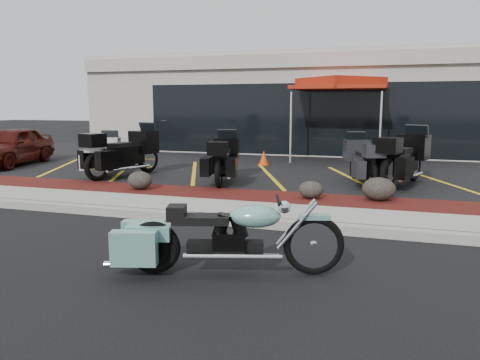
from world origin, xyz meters
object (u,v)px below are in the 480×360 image
(traffic_cone, at_px, (264,158))
(popup_canopy, at_px, (340,85))
(parked_car, at_px, (9,146))
(touring_white, at_px, (111,151))
(hero_cruiser, at_px, (314,236))

(traffic_cone, height_order, popup_canopy, popup_canopy)
(parked_car, bearing_deg, traffic_cone, 5.79)
(touring_white, xyz_separation_m, parked_car, (-3.83, 0.31, 0.02))
(popup_canopy, bearing_deg, traffic_cone, -117.44)
(hero_cruiser, height_order, popup_canopy, popup_canopy)
(traffic_cone, xyz_separation_m, popup_canopy, (2.08, 2.20, 2.30))
(hero_cruiser, height_order, touring_white, touring_white)
(touring_white, distance_m, parked_car, 3.84)
(touring_white, bearing_deg, hero_cruiser, -150.77)
(touring_white, bearing_deg, parked_car, 66.94)
(touring_white, relative_size, parked_car, 0.57)
(touring_white, distance_m, popup_canopy, 7.91)
(parked_car, xyz_separation_m, traffic_cone, (7.60, 2.42, -0.38))
(parked_car, xyz_separation_m, popup_canopy, (9.69, 4.63, 1.92))
(traffic_cone, bearing_deg, touring_white, -144.03)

